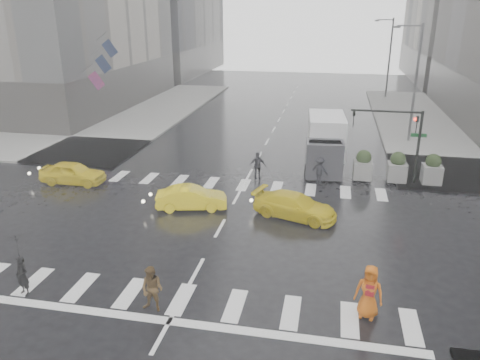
% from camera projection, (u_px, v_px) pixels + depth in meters
% --- Properties ---
extents(ground, '(120.00, 120.00, 0.00)m').
position_uv_depth(ground, '(220.00, 228.00, 22.56)').
color(ground, black).
rests_on(ground, ground).
extents(sidewalk_nw, '(35.00, 35.00, 0.15)m').
position_uv_depth(sidewalk_nw, '(56.00, 125.00, 42.24)').
color(sidewalk_nw, slate).
rests_on(sidewalk_nw, ground).
extents(road_markings, '(18.00, 48.00, 0.01)m').
position_uv_depth(road_markings, '(220.00, 228.00, 22.56)').
color(road_markings, silver).
rests_on(road_markings, ground).
extents(traffic_signal_pole, '(4.45, 0.42, 4.50)m').
position_uv_depth(traffic_signal_pole, '(402.00, 132.00, 27.17)').
color(traffic_signal_pole, black).
rests_on(traffic_signal_pole, ground).
extents(street_lamp_near, '(2.15, 0.22, 9.00)m').
position_uv_depth(street_lamp_near, '(414.00, 79.00, 35.43)').
color(street_lamp_near, '#59595B').
rests_on(street_lamp_near, ground).
extents(street_lamp_far, '(2.15, 0.22, 9.00)m').
position_uv_depth(street_lamp_far, '(389.00, 55.00, 53.84)').
color(street_lamp_far, '#59595B').
rests_on(street_lamp_far, ground).
extents(planter_west, '(1.10, 1.10, 1.80)m').
position_uv_depth(planter_west, '(363.00, 165.00, 28.48)').
color(planter_west, slate).
rests_on(planter_west, ground).
extents(planter_mid, '(1.10, 1.10, 1.80)m').
position_uv_depth(planter_mid, '(397.00, 167.00, 28.12)').
color(planter_mid, slate).
rests_on(planter_mid, ground).
extents(planter_east, '(1.10, 1.10, 1.80)m').
position_uv_depth(planter_east, '(432.00, 170.00, 27.75)').
color(planter_east, slate).
rests_on(planter_east, ground).
extents(flag_cluster, '(2.87, 3.06, 4.69)m').
position_uv_depth(flag_cluster, '(100.00, 62.00, 40.43)').
color(flag_cluster, '#59595B').
rests_on(flag_cluster, ground).
extents(pedestrian_black, '(1.20, 1.21, 2.43)m').
position_uv_depth(pedestrian_black, '(18.00, 255.00, 16.80)').
color(pedestrian_black, black).
rests_on(pedestrian_black, ground).
extents(pedestrian_brown, '(0.89, 0.73, 1.69)m').
position_uv_depth(pedestrian_brown, '(152.00, 289.00, 16.15)').
color(pedestrian_brown, '#4F391C').
rests_on(pedestrian_brown, ground).
extents(pedestrian_orange, '(1.07, 0.83, 1.94)m').
position_uv_depth(pedestrian_orange, '(369.00, 292.00, 15.78)').
color(pedestrian_orange, '#C0550D').
rests_on(pedestrian_orange, ground).
extents(pedestrian_far_a, '(1.02, 0.63, 1.72)m').
position_uv_depth(pedestrian_far_a, '(258.00, 166.00, 28.82)').
color(pedestrian_far_a, black).
rests_on(pedestrian_far_a, ground).
extents(pedestrian_far_b, '(1.19, 0.89, 1.64)m').
position_uv_depth(pedestrian_far_b, '(320.00, 170.00, 28.16)').
color(pedestrian_far_b, black).
rests_on(pedestrian_far_b, ground).
extents(taxi_front, '(3.93, 1.65, 1.33)m').
position_uv_depth(taxi_front, '(73.00, 173.00, 28.15)').
color(taxi_front, yellow).
rests_on(taxi_front, ground).
extents(taxi_mid, '(3.89, 2.13, 1.22)m').
position_uv_depth(taxi_mid, '(192.00, 198.00, 24.57)').
color(taxi_mid, yellow).
rests_on(taxi_mid, ground).
extents(taxi_rear, '(4.11, 2.76, 1.24)m').
position_uv_depth(taxi_rear, '(295.00, 206.00, 23.56)').
color(taxi_rear, yellow).
rests_on(taxi_rear, ground).
extents(box_truck, '(2.32, 6.20, 3.29)m').
position_uv_depth(box_truck, '(326.00, 141.00, 30.80)').
color(box_truck, silver).
rests_on(box_truck, ground).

